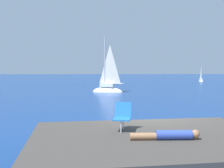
% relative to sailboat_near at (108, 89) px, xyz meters
% --- Properties ---
extents(ground_plane, '(160.00, 160.00, 0.00)m').
position_rel_sailboat_near_xyz_m(ground_plane, '(1.29, -17.82, -0.34)').
color(ground_plane, navy).
extents(shore_ledge, '(6.82, 5.07, 0.85)m').
position_rel_sailboat_near_xyz_m(shore_ledge, '(0.82, -20.94, 0.09)').
color(shore_ledge, '#423D38').
rests_on(shore_ledge, ground).
extents(boulder_seaward, '(1.43, 1.20, 1.03)m').
position_rel_sailboat_near_xyz_m(boulder_seaward, '(-1.13, -19.00, -0.34)').
color(boulder_seaward, '#434035').
rests_on(boulder_seaward, ground).
extents(boulder_inland, '(1.53, 1.61, 1.04)m').
position_rel_sailboat_near_xyz_m(boulder_inland, '(-0.69, -18.98, -0.34)').
color(boulder_inland, '#3D353B').
rests_on(boulder_inland, ground).
extents(sailboat_near, '(3.43, 2.31, 6.19)m').
position_rel_sailboat_near_xyz_m(sailboat_near, '(0.00, 0.00, 0.00)').
color(sailboat_near, white).
rests_on(sailboat_near, ground).
extents(sailboat_far, '(0.65, 1.70, 3.11)m').
position_rel_sailboat_near_xyz_m(sailboat_far, '(16.29, 18.87, -0.17)').
color(sailboat_far, white).
rests_on(sailboat_far, ground).
extents(person_sunbather, '(1.76, 0.24, 0.25)m').
position_rel_sailboat_near_xyz_m(person_sunbather, '(1.18, -21.37, 0.63)').
color(person_sunbather, '#334CB2').
rests_on(person_sunbather, shore_ledge).
extents(beach_chair, '(0.59, 0.68, 0.80)m').
position_rel_sailboat_near_xyz_m(beach_chair, '(0.10, -20.31, 0.96)').
color(beach_chair, blue).
rests_on(beach_chair, shore_ledge).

